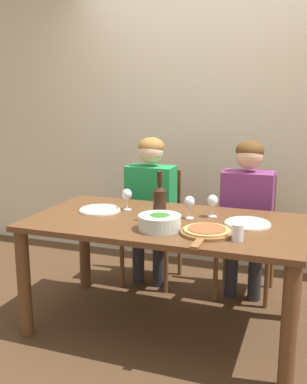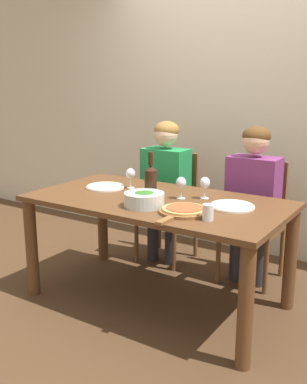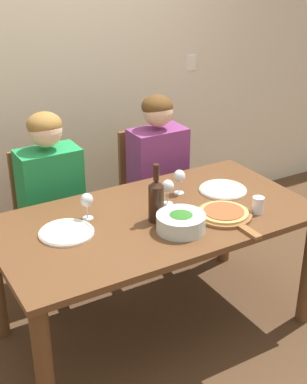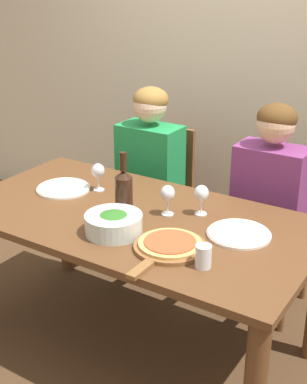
# 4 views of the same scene
# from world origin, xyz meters

# --- Properties ---
(ground_plane) EXTENTS (40.00, 40.00, 0.00)m
(ground_plane) POSITION_xyz_m (0.00, 0.00, 0.00)
(ground_plane) COLOR #4C331E
(back_wall) EXTENTS (10.00, 0.06, 2.70)m
(back_wall) POSITION_xyz_m (0.00, 1.33, 1.35)
(back_wall) COLOR beige
(back_wall) RESTS_ON ground
(dining_table) EXTENTS (1.76, 0.93, 0.75)m
(dining_table) POSITION_xyz_m (0.00, 0.00, 0.63)
(dining_table) COLOR brown
(dining_table) RESTS_ON ground
(chair_left) EXTENTS (0.42, 0.42, 0.93)m
(chair_left) POSITION_xyz_m (-0.35, 0.79, 0.50)
(chair_left) COLOR brown
(chair_left) RESTS_ON ground
(chair_right) EXTENTS (0.42, 0.42, 0.93)m
(chair_right) POSITION_xyz_m (0.43, 0.79, 0.50)
(chair_right) COLOR brown
(chair_right) RESTS_ON ground
(person_woman) EXTENTS (0.47, 0.51, 1.22)m
(person_woman) POSITION_xyz_m (-0.35, 0.67, 0.73)
(person_woman) COLOR #28282D
(person_woman) RESTS_ON ground
(person_man) EXTENTS (0.47, 0.51, 1.22)m
(person_man) POSITION_xyz_m (0.43, 0.67, 0.73)
(person_man) COLOR #28282D
(person_man) RESTS_ON ground
(wine_bottle) EXTENTS (0.08, 0.08, 0.33)m
(wine_bottle) POSITION_xyz_m (-0.02, -0.04, 0.88)
(wine_bottle) COLOR black
(wine_bottle) RESTS_ON dining_table
(broccoli_bowl) EXTENTS (0.26, 0.26, 0.10)m
(broccoli_bowl) POSITION_xyz_m (0.03, -0.20, 0.80)
(broccoli_bowl) COLOR silver
(broccoli_bowl) RESTS_ON dining_table
(dinner_plate_left) EXTENTS (0.29, 0.29, 0.02)m
(dinner_plate_left) POSITION_xyz_m (-0.50, 0.06, 0.76)
(dinner_plate_left) COLOR silver
(dinner_plate_left) RESTS_ON dining_table
(dinner_plate_right) EXTENTS (0.29, 0.29, 0.02)m
(dinner_plate_right) POSITION_xyz_m (0.52, 0.07, 0.76)
(dinner_plate_right) COLOR silver
(dinner_plate_right) RESTS_ON dining_table
(pizza_on_board) EXTENTS (0.31, 0.45, 0.04)m
(pizza_on_board) POSITION_xyz_m (0.32, -0.20, 0.77)
(pizza_on_board) COLOR brown
(pizza_on_board) RESTS_ON dining_table
(wine_glass_left) EXTENTS (0.07, 0.07, 0.15)m
(wine_glass_left) POSITION_xyz_m (-0.33, 0.16, 0.86)
(wine_glass_left) COLOR silver
(wine_glass_left) RESTS_ON dining_table
(wine_glass_right) EXTENTS (0.07, 0.07, 0.15)m
(wine_glass_right) POSITION_xyz_m (0.27, 0.18, 0.86)
(wine_glass_right) COLOR silver
(wine_glass_right) RESTS_ON dining_table
(wine_glass_centre) EXTENTS (0.07, 0.07, 0.15)m
(wine_glass_centre) POSITION_xyz_m (0.14, 0.09, 0.86)
(wine_glass_centre) COLOR silver
(wine_glass_centre) RESTS_ON dining_table
(water_tumbler) EXTENTS (0.07, 0.07, 0.09)m
(water_tumbler) POSITION_xyz_m (0.51, -0.25, 0.80)
(water_tumbler) COLOR silver
(water_tumbler) RESTS_ON dining_table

